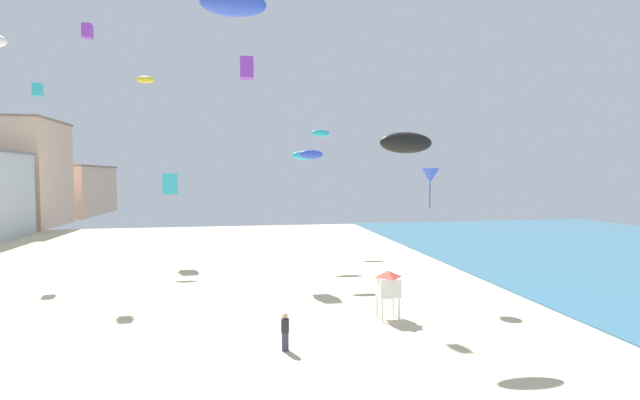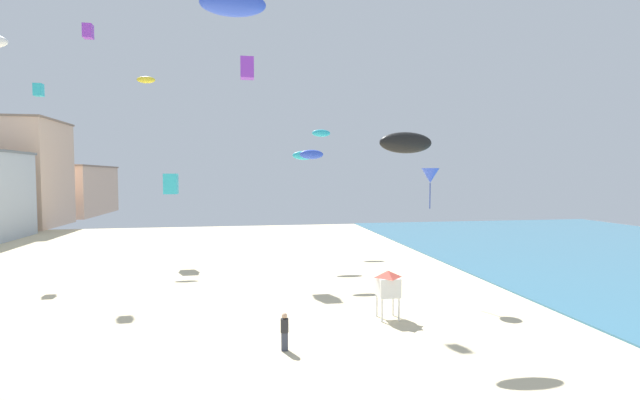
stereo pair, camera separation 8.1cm
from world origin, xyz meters
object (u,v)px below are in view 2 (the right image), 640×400
(kite_black_parafoil, at_px, (406,143))
(kite_blue_delta, at_px, (430,176))
(kite_yellow_parafoil, at_px, (146,80))
(kite_purple_box, at_px, (88,31))
(kite_cyan_parafoil, at_px, (321,133))
(kite_cyan_parafoil_2, at_px, (304,155))
(kite_purple_box_2, at_px, (247,68))
(kite_flyer, at_px, (285,330))
(lifeguard_stand, at_px, (388,284))
(kite_blue_parafoil, at_px, (311,154))
(kite_cyan_box, at_px, (39,90))
(kite_blue_parafoil_2, at_px, (233,4))
(kite_cyan_box_2, at_px, (171,184))

(kite_black_parafoil, distance_m, kite_blue_delta, 7.16)
(kite_yellow_parafoil, height_order, kite_purple_box, kite_purple_box)
(kite_cyan_parafoil, xyz_separation_m, kite_cyan_parafoil_2, (-2.71, -6.86, -2.59))
(kite_cyan_parafoil, height_order, kite_blue_delta, kite_cyan_parafoil)
(kite_yellow_parafoil, relative_size, kite_purple_box_2, 0.96)
(kite_flyer, xyz_separation_m, kite_black_parafoil, (5.89, 1.43, 8.13))
(lifeguard_stand, xyz_separation_m, kite_blue_parafoil, (-2.42, 10.63, 7.23))
(kite_flyer, bearing_deg, kite_blue_parafoil, -80.08)
(kite_cyan_box, xyz_separation_m, kite_cyan_parafoil_2, (21.13, -0.96, -5.07))
(kite_blue_delta, bearing_deg, kite_flyer, -143.12)
(kite_flyer, xyz_separation_m, lifeguard_stand, (5.71, 3.34, 0.92))
(kite_purple_box_2, height_order, kite_blue_parafoil_2, kite_purple_box_2)
(kite_purple_box, bearing_deg, kite_yellow_parafoil, 68.25)
(kite_blue_delta, bearing_deg, kite_cyan_parafoil, 100.63)
(kite_cyan_parafoil, distance_m, kite_purple_box, 22.01)
(kite_cyan_parafoil_2, distance_m, kite_cyan_box_2, 11.66)
(kite_cyan_parafoil_2, relative_size, kite_cyan_box_2, 1.12)
(kite_cyan_box_2, height_order, kite_blue_delta, kite_blue_delta)
(kite_cyan_box, height_order, kite_blue_delta, kite_cyan_box)
(kite_purple_box, bearing_deg, kite_blue_parafoil, -12.41)
(lifeguard_stand, height_order, kite_blue_delta, kite_blue_delta)
(kite_black_parafoil, bearing_deg, kite_cyan_box_2, 124.99)
(kite_yellow_parafoil, height_order, kite_cyan_box, kite_yellow_parafoil)
(kite_cyan_parafoil_2, relative_size, kite_purple_box, 1.88)
(kite_purple_box_2, bearing_deg, kite_cyan_box, 172.74)
(kite_blue_parafoil, bearing_deg, kite_cyan_parafoil_2, 88.39)
(kite_cyan_parafoil_2, bearing_deg, kite_blue_parafoil, -91.61)
(kite_black_parafoil, bearing_deg, kite_cyan_box, 141.30)
(kite_blue_delta, height_order, kite_blue_parafoil_2, kite_blue_parafoil_2)
(lifeguard_stand, relative_size, kite_blue_parafoil_2, 0.93)
(lifeguard_stand, bearing_deg, kite_blue_parafoil, 121.88)
(kite_black_parafoil, bearing_deg, kite_cyan_parafoil, 89.38)
(kite_cyan_parafoil, relative_size, kite_blue_delta, 0.75)
(kite_cyan_box_2, relative_size, kite_purple_box_2, 1.04)
(kite_yellow_parafoil, bearing_deg, lifeguard_stand, -52.54)
(kite_cyan_parafoil, bearing_deg, kite_flyer, -103.22)
(lifeguard_stand, relative_size, kite_yellow_parafoil, 1.58)
(lifeguard_stand, bearing_deg, kite_blue_delta, 63.70)
(kite_yellow_parafoil, xyz_separation_m, kite_blue_parafoil, (13.63, -10.32, -7.13))
(kite_blue_parafoil, bearing_deg, kite_yellow_parafoil, 142.88)
(lifeguard_stand, bearing_deg, kite_cyan_box, 163.09)
(lifeguard_stand, distance_m, kite_black_parafoil, 7.46)
(kite_cyan_box, distance_m, kite_black_parafoil, 30.67)
(lifeguard_stand, distance_m, kite_cyan_box_2, 22.84)
(lifeguard_stand, relative_size, kite_cyan_parafoil_2, 1.30)
(lifeguard_stand, bearing_deg, kite_purple_box, 161.87)
(kite_flyer, xyz_separation_m, kite_blue_parafoil_2, (-2.04, 0.55, 13.72))
(kite_cyan_box, xyz_separation_m, kite_purple_box_2, (16.37, -2.09, 1.87))
(kite_flyer, xyz_separation_m, kite_blue_parafoil, (3.29, 13.97, 8.15))
(kite_black_parafoil, bearing_deg, kite_purple_box_2, 113.20)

